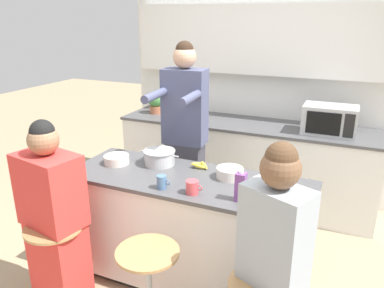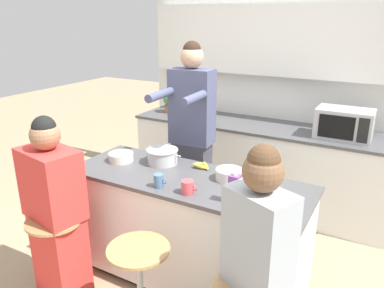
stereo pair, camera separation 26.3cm
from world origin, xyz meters
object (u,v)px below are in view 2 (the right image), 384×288
Objects in this scene: person_seated_near at (256,282)px; fruit_bowl at (121,157)px; person_wrapped_blanket at (56,215)px; coffee_cup_near at (159,181)px; banana_bunch at (202,166)px; kitchen_island at (188,230)px; coffee_cup_far at (188,187)px; potted_plant at (171,101)px; person_cooking at (192,144)px; microwave at (344,124)px; bar_stool_center at (140,285)px; cooking_pot at (162,156)px; bar_stool_leftmost at (58,253)px; juice_carton at (234,189)px.

person_seated_near reaches higher than fruit_bowl.
person_wrapped_blanket is 0.82m from coffee_cup_near.
banana_bunch is at bearing 15.85° from fruit_bowl.
coffee_cup_near is at bearing -112.43° from kitchen_island.
person_seated_near is 1.15m from banana_bunch.
banana_bunch is (0.01, 0.22, 0.48)m from kitchen_island.
coffee_cup_near reaches higher than coffee_cup_far.
potted_plant reaches higher than coffee_cup_near.
person_cooking reaches higher than coffee_cup_far.
person_wrapped_blanket is at bearing -127.92° from microwave.
microwave is at bearing 62.78° from person_wrapped_blanket.
bar_stool_center is 5.60× the size of coffee_cup_far.
person_cooking reaches higher than microwave.
banana_bunch is at bearing 10.12° from cooking_pot.
fruit_bowl reaches higher than bar_stool_leftmost.
cooking_pot is 0.34m from banana_bunch.
potted_plant reaches higher than juice_carton.
kitchen_island is at bearing -67.05° from person_cooking.
cooking_pot is at bearing 112.69° from bar_stool_center.
bar_stool_center is 0.89m from juice_carton.
juice_carton is 0.79× the size of potted_plant.
cooking_pot is at bearing 154.28° from kitchen_island.
bar_stool_leftmost is 2.53× the size of potted_plant.
person_cooking is at bearing -143.03° from microwave.
kitchen_island is 1.30× the size of person_wrapped_blanket.
coffee_cup_far is (0.44, -0.85, 0.02)m from person_cooking.
microwave reaches higher than coffee_cup_near.
coffee_cup_near is (-0.87, 0.37, 0.26)m from person_seated_near.
microwave is (1.65, 2.12, 0.40)m from person_wrapped_blanket.
person_wrapped_blanket reaches higher than banana_bunch.
cooking_pot is 1.82m from microwave.
person_wrapped_blanket reaches higher than coffee_cup_far.
bar_stool_leftmost is at bearing -159.44° from juice_carton.
person_cooking is (-0.31, 1.25, 0.55)m from bar_stool_center.
cooking_pot reaches higher than fruit_bowl.
potted_plant is at bearing 119.88° from coffee_cup_near.
coffee_cup_near is 0.20× the size of microwave.
microwave is (0.87, 2.15, 0.69)m from bar_stool_center.
fruit_bowl is (-0.33, -0.13, -0.03)m from cooking_pot.
cooking_pot is 3.38× the size of coffee_cup_near.
person_wrapped_blanket reaches higher than coffee_cup_near.
potted_plant is (-0.82, 0.95, 0.13)m from person_cooking.
potted_plant is (-1.04, 1.81, 0.12)m from coffee_cup_near.
potted_plant is (-1.91, 2.17, 0.38)m from person_seated_near.
cooking_pot is 1.65× the size of juice_carton.
person_cooking is 18.24× the size of coffee_cup_near.
banana_bunch is 1.77m from potted_plant.
kitchen_island is at bearing 165.08° from person_seated_near.
potted_plant is at bearing 127.12° from person_cooking.
juice_carton is (0.78, -0.82, 0.07)m from person_cooking.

